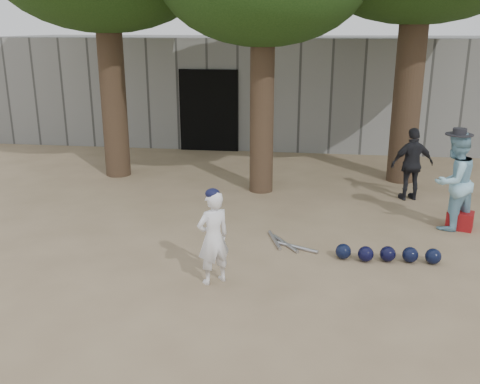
# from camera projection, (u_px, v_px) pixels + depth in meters

# --- Properties ---
(ground) EXTENTS (70.00, 70.00, 0.00)m
(ground) POSITION_uv_depth(u_px,v_px,m) (187.00, 278.00, 7.31)
(ground) COLOR #937C5E
(ground) RESTS_ON ground
(boy_player) EXTENTS (0.55, 0.53, 1.28)m
(boy_player) POSITION_uv_depth(u_px,v_px,m) (213.00, 238.00, 7.01)
(boy_player) COLOR white
(boy_player) RESTS_ON ground
(spectator_blue) EXTENTS (1.02, 0.98, 1.65)m
(spectator_blue) POSITION_uv_depth(u_px,v_px,m) (454.00, 182.00, 8.88)
(spectator_blue) COLOR #91C8E0
(spectator_blue) RESTS_ON ground
(spectator_dark) EXTENTS (0.90, 0.55, 1.43)m
(spectator_dark) POSITION_uv_depth(u_px,v_px,m) (412.00, 164.00, 10.43)
(spectator_dark) COLOR black
(spectator_dark) RESTS_ON ground
(red_bag) EXTENTS (0.50, 0.44, 0.30)m
(red_bag) POSITION_uv_depth(u_px,v_px,m) (460.00, 220.00, 9.06)
(red_bag) COLOR #A31615
(red_bag) RESTS_ON ground
(back_building) EXTENTS (16.00, 5.24, 3.00)m
(back_building) POSITION_uv_depth(u_px,v_px,m) (262.00, 87.00, 16.64)
(back_building) COLOR gray
(back_building) RESTS_ON ground
(helmet_row) EXTENTS (1.51, 0.29, 0.23)m
(helmet_row) POSITION_uv_depth(u_px,v_px,m) (388.00, 254.00, 7.79)
(helmet_row) COLOR black
(helmet_row) RESTS_ON ground
(bat_pile) EXTENTS (0.83, 0.79, 0.06)m
(bat_pile) POSITION_uv_depth(u_px,v_px,m) (286.00, 244.00, 8.40)
(bat_pile) COLOR #ADADB4
(bat_pile) RESTS_ON ground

